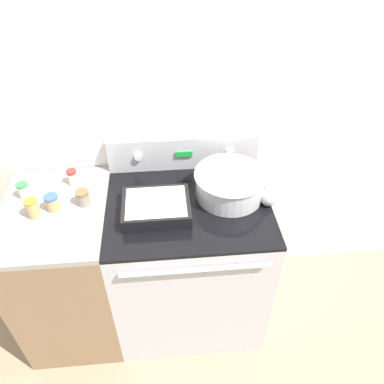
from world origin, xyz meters
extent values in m
plane|color=gray|center=(0.00, 0.00, 0.00)|extent=(12.00, 12.00, 0.00)
cube|color=silver|center=(0.00, 0.70, 1.25)|extent=(8.00, 0.05, 2.50)
cube|color=#BCBCC1|center=(0.00, 0.33, 0.45)|extent=(0.82, 0.67, 0.89)
cube|color=black|center=(0.00, 0.33, 0.90)|extent=(0.82, 0.67, 0.02)
cylinder|color=silver|center=(0.00, -0.02, 0.83)|extent=(0.67, 0.02, 0.02)
cube|color=#BCBCC1|center=(0.00, 0.64, 1.01)|extent=(0.82, 0.05, 0.19)
cylinder|color=white|center=(-0.25, 0.61, 1.02)|extent=(0.04, 0.02, 0.04)
cylinder|color=white|center=(0.25, 0.61, 1.02)|extent=(0.04, 0.02, 0.04)
cube|color=green|center=(0.00, 0.61, 1.02)|extent=(0.09, 0.01, 0.03)
cube|color=#896B4C|center=(-0.67, 0.33, 0.45)|extent=(0.52, 0.67, 0.89)
cube|color=gray|center=(-0.67, 0.33, 0.91)|extent=(0.52, 0.67, 0.03)
cylinder|color=silver|center=(0.21, 0.38, 0.98)|extent=(0.34, 0.34, 0.13)
torus|color=silver|center=(0.21, 0.38, 1.04)|extent=(0.36, 0.36, 0.01)
cylinder|color=beige|center=(0.21, 0.38, 1.03)|extent=(0.32, 0.32, 0.02)
cube|color=black|center=(-0.16, 0.28, 0.95)|extent=(0.32, 0.25, 0.07)
cube|color=beige|center=(-0.16, 0.28, 0.96)|extent=(0.28, 0.22, 0.04)
cylinder|color=#B7B7B7|center=(0.39, 0.42, 0.92)|extent=(0.01, 0.25, 0.01)
sphere|color=#B7B7B7|center=(0.39, 0.29, 0.95)|extent=(0.08, 0.08, 0.08)
cylinder|color=gray|center=(-0.51, 0.37, 0.96)|extent=(0.06, 0.06, 0.07)
cylinder|color=brown|center=(-0.51, 0.37, 1.00)|extent=(0.07, 0.07, 0.01)
cylinder|color=beige|center=(-0.59, 0.53, 0.96)|extent=(0.05, 0.05, 0.07)
cylinder|color=red|center=(-0.59, 0.53, 1.00)|extent=(0.05, 0.05, 0.01)
cylinder|color=tan|center=(-0.65, 0.34, 0.96)|extent=(0.06, 0.06, 0.07)
cylinder|color=#3856B7|center=(-0.65, 0.34, 1.00)|extent=(0.07, 0.07, 0.01)
cylinder|color=tan|center=(-0.74, 0.30, 0.97)|extent=(0.06, 0.06, 0.09)
cylinder|color=orange|center=(-0.74, 0.30, 1.02)|extent=(0.06, 0.06, 0.01)
cylinder|color=beige|center=(-0.81, 0.45, 0.96)|extent=(0.05, 0.05, 0.07)
cylinder|color=green|center=(-0.81, 0.45, 1.00)|extent=(0.06, 0.06, 0.01)
camera|label=1|loc=(-0.11, -1.04, 2.17)|focal=35.00mm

